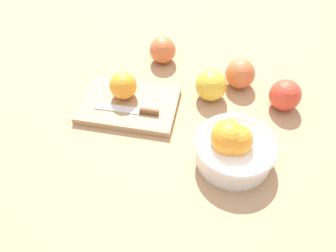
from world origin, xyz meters
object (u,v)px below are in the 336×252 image
apple_front_left_2 (240,74)px  apple_front_left_3 (285,95)px  apple_front_right (163,50)px  bowl (234,147)px  knife (135,110)px  apple_front_left (211,85)px  orange_on_board (123,86)px  cutting_board (129,104)px

apple_front_left_2 → apple_front_left_3: (-0.12, 0.04, -0.00)m
apple_front_right → apple_front_left_2: bearing=173.5°
bowl → knife: size_ratio=1.09×
apple_front_left → apple_front_left_3: size_ratio=1.02×
orange_on_board → knife: orange_on_board is taller
apple_front_left → apple_front_right: 0.19m
knife → apple_front_left_2: size_ratio=2.07×
bowl → apple_front_left_3: bowl is taller
cutting_board → apple_front_right: bearing=-92.8°
bowl → apple_front_left_2: (0.04, -0.24, -0.00)m
apple_front_left → apple_front_left_2: (-0.06, -0.07, -0.00)m
apple_front_right → knife: bearing=94.8°
bowl → cutting_board: bearing=-14.0°
knife → apple_front_left: apple_front_left is taller
apple_front_left → apple_front_right: bearing=-30.0°
bowl → knife: (0.24, -0.04, -0.02)m
orange_on_board → apple_front_left_2: 0.29m
apple_front_left → apple_front_left_3: apple_front_left is taller
orange_on_board → apple_front_left_3: (-0.37, -0.12, -0.01)m
cutting_board → apple_front_right: apple_front_right is taller
bowl → orange_on_board: bearing=-15.6°
knife → apple_front_left_3: apple_front_left_3 is taller
bowl → orange_on_board: 0.30m
cutting_board → orange_on_board: orange_on_board is taller
knife → apple_front_left_3: (-0.32, -0.16, 0.02)m
cutting_board → apple_front_right: (-0.01, -0.20, 0.03)m
knife → bowl: bearing=170.2°
cutting_board → apple_front_left: apple_front_left is taller
cutting_board → apple_front_left_3: apple_front_left_3 is taller
bowl → cutting_board: (0.27, -0.07, -0.03)m
orange_on_board → knife: (-0.05, 0.04, -0.03)m
cutting_board → apple_front_left: bearing=-149.5°
apple_front_left_3 → orange_on_board: bearing=18.1°
apple_front_left_3 → apple_front_right: 0.34m
cutting_board → apple_front_left: 0.20m
knife → orange_on_board: bearing=-39.6°
orange_on_board → apple_front_right: (-0.03, -0.18, -0.01)m
cutting_board → knife: (-0.03, 0.03, 0.01)m
cutting_board → apple_front_left_2: apple_front_left_2 is taller
bowl → apple_front_right: bowl is taller
bowl → cutting_board: bowl is taller
knife → apple_front_right: bearing=-85.2°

